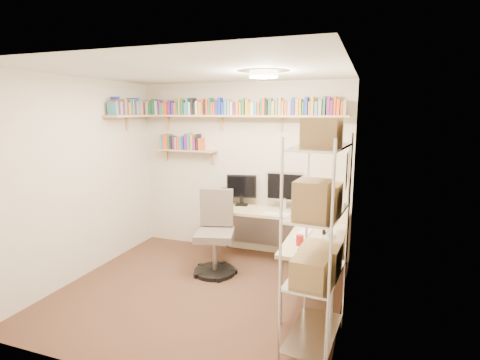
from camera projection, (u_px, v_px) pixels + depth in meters
name	position (u px, v px, depth m)	size (l,w,h in m)	color
ground	(199.00, 292.00, 4.38)	(3.20, 3.20, 0.00)	#462D1E
room_shell	(197.00, 161.00, 4.11)	(3.24, 3.04, 2.52)	beige
wall_shelves	(211.00, 116.00, 5.35)	(3.12, 1.09, 0.79)	tan
corner_desk	(278.00, 217.00, 4.93)	(1.94, 1.89, 1.26)	#D1C387
office_chair	(215.00, 238.00, 4.87)	(0.59, 0.60, 1.08)	black
wire_rack	(318.00, 219.00, 3.13)	(0.47, 0.85, 2.03)	silver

